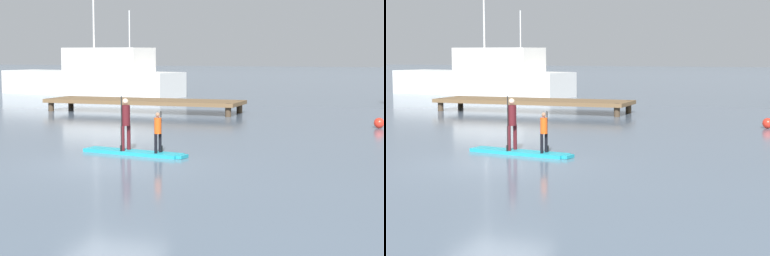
{
  "view_description": "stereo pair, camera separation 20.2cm",
  "coord_description": "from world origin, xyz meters",
  "views": [
    {
      "loc": [
        7.57,
        -15.81,
        2.93
      ],
      "look_at": [
        1.52,
        1.99,
        0.81
      ],
      "focal_mm": 63.08,
      "sensor_mm": 36.0,
      "label": 1
    },
    {
      "loc": [
        7.77,
        -15.74,
        2.93
      ],
      "look_at": [
        1.52,
        1.99,
        0.81
      ],
      "focal_mm": 63.08,
      "sensor_mm": 36.0,
      "label": 2
    }
  ],
  "objects": [
    {
      "name": "paddler_adult",
      "position": [
        -0.48,
        1.88,
        0.96
      ],
      "size": [
        0.31,
        0.48,
        1.58
      ],
      "color": "#4C1419",
      "rests_on": "paddleboard_near"
    },
    {
      "name": "motor_boat_small_navy",
      "position": [
        -16.8,
        38.35,
        0.89
      ],
      "size": [
        6.63,
        2.15,
        6.52
      ],
      "color": "#2D5638",
      "rests_on": "ground"
    },
    {
      "name": "fishing_boat_white_large",
      "position": [
        -13.48,
        25.49,
        1.24
      ],
      "size": [
        13.89,
        5.87,
        12.68
      ],
      "color": "silver",
      "rests_on": "ground"
    },
    {
      "name": "mooring_buoy_near",
      "position": [
        6.09,
        11.07,
        0.2
      ],
      "size": [
        0.4,
        0.4,
        0.4
      ],
      "primitive_type": "sphere",
      "color": "red",
      "rests_on": "ground"
    },
    {
      "name": "floating_dock",
      "position": [
        -5.29,
        14.64,
        0.52
      ],
      "size": [
        9.77,
        2.61,
        0.62
      ],
      "color": "brown",
      "rests_on": "ground"
    },
    {
      "name": "paddleboard_near",
      "position": [
        -0.17,
        1.84,
        0.05
      ],
      "size": [
        3.31,
        1.1,
        0.1
      ],
      "color": "#1E9EB2",
      "rests_on": "ground"
    },
    {
      "name": "ground_plane",
      "position": [
        0.0,
        0.0,
        0.0
      ],
      "size": [
        240.0,
        240.0,
        0.0
      ],
      "primitive_type": "plane",
      "color": "slate"
    },
    {
      "name": "paddler_child_solo",
      "position": [
        0.6,
        1.72,
        0.74
      ],
      "size": [
        0.23,
        0.4,
        1.17
      ],
      "color": "black",
      "rests_on": "paddleboard_near"
    }
  ]
}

